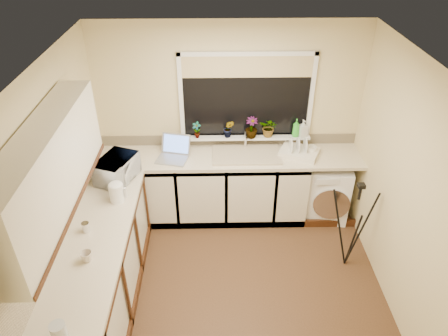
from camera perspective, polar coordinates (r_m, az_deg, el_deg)
floor at (r=4.73m, az=1.22°, el=-15.49°), size 3.20×3.20×0.00m
ceiling at (r=3.31m, az=1.73°, el=13.78°), size 3.20×3.20×0.00m
wall_back at (r=5.17m, az=0.73°, el=6.47°), size 3.20×0.00×3.20m
wall_front at (r=2.84m, az=2.80°, el=-21.88°), size 3.20×0.00×3.20m
wall_left at (r=4.15m, az=-21.29°, el=-3.53°), size 0.00×3.00×3.00m
wall_right at (r=4.27m, az=23.44°, el=-2.93°), size 0.00×3.00×3.00m
base_cabinet_back at (r=5.33m, az=-2.73°, el=-2.69°), size 2.55×0.60×0.86m
base_cabinet_left at (r=4.35m, az=-16.48°, el=-14.38°), size 0.54×2.40×0.86m
worktop_back at (r=5.08m, az=0.81°, el=1.47°), size 3.20×0.60×0.04m
worktop_left at (r=4.04m, az=-17.48°, el=-10.04°), size 0.60×2.40×0.04m
upper_cabinet at (r=3.44m, az=-22.83°, el=-0.30°), size 0.28×1.90×0.70m
splashback_left at (r=3.98m, az=-22.08°, el=-7.26°), size 0.02×2.40×0.45m
splashback_back at (r=5.28m, az=0.71°, el=3.94°), size 3.20×0.02×0.14m
window_glass at (r=5.03m, az=3.07°, el=9.72°), size 1.50×0.02×1.00m
window_blind at (r=4.87m, az=3.22°, el=13.65°), size 1.50×0.02×0.25m
windowsill at (r=5.21m, az=2.94°, el=4.27°), size 1.60×0.14×0.03m
sink at (r=5.07m, az=3.07°, el=1.81°), size 0.82×0.46×0.03m
faucet at (r=5.17m, az=2.97°, el=3.86°), size 0.03×0.03×0.24m
washing_machine at (r=5.53m, az=13.83°, el=-2.89°), size 0.62×0.61×0.77m
laptop at (r=5.05m, az=-6.88°, el=2.18°), size 0.43×0.43×0.25m
kettle at (r=4.42m, az=-14.47°, el=-3.31°), size 0.15×0.15×0.20m
dish_rack at (r=5.15m, az=10.23°, el=2.10°), size 0.54×0.49×0.07m
tripod at (r=4.75m, az=17.17°, el=-7.62°), size 0.70×0.70×1.12m
glass_jug at (r=3.35m, az=-21.64°, el=-20.19°), size 0.11×0.11×0.16m
steel_jar at (r=4.15m, az=-18.38°, el=-7.69°), size 0.07×0.07×0.10m
microwave at (r=4.73m, az=-14.46°, el=-0.14°), size 0.48×0.57×0.27m
plant_a at (r=5.12m, az=-3.76°, el=5.20°), size 0.13×0.11×0.21m
plant_b at (r=5.12m, az=0.64°, el=5.40°), size 0.15×0.13×0.23m
plant_c at (r=5.11m, az=3.78°, el=5.53°), size 0.16×0.16×0.26m
plant_d at (r=5.16m, az=6.20°, el=5.54°), size 0.28×0.27×0.24m
soap_bottle_green at (r=5.21m, az=9.83°, el=5.44°), size 0.10×0.10×0.23m
soap_bottle_clear at (r=5.24m, az=10.75°, el=5.39°), size 0.13×0.13×0.22m
cup_back at (r=5.18m, az=11.83°, el=2.37°), size 0.16×0.16×0.11m
cup_left at (r=3.85m, az=-18.28°, el=-11.44°), size 0.11×0.11×0.10m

